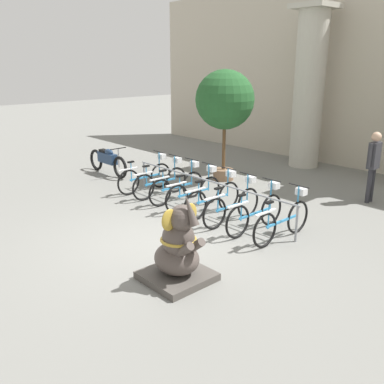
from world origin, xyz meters
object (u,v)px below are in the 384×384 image
Objects in this scene: elephant_statue at (178,251)px; motorcycle at (108,160)px; bicycle_4 at (214,198)px; person_pedestrian at (374,160)px; bicycle_0 at (146,176)px; bicycle_6 at (256,212)px; bicycle_5 at (233,205)px; bicycle_1 at (161,181)px; bicycle_7 at (283,220)px; bicycle_2 at (178,186)px; bicycle_3 at (195,192)px; potted_tree at (225,102)px.

elephant_statue reaches higher than motorcycle.
person_pedestrian reaches higher than bicycle_4.
bicycle_0 is at bearing -141.97° from person_pedestrian.
bicycle_6 is at bearing -100.85° from person_pedestrian.
bicycle_4 and bicycle_5 have the same top height.
bicycle_5 reaches higher than motorcycle.
bicycle_5 is at bearing 114.45° from elephant_statue.
bicycle_1 is 2.61m from bicycle_5.
bicycle_5 is at bearing -177.88° from bicycle_7.
bicycle_2 is 4.13m from elephant_statue.
bicycle_7 is at bearing -0.10° from bicycle_4.
bicycle_3 and bicycle_4 have the same top height.
bicycle_0 is 1.96m from bicycle_3.
bicycle_0 is at bearing 149.37° from elephant_statue.
bicycle_5 is (0.65, -0.05, 0.00)m from bicycle_4.
bicycle_2 is at bearing 1.76° from bicycle_0.
motorcycle is (-2.28, 0.19, 0.05)m from bicycle_0.
bicycle_7 is at bearing 2.12° from bicycle_5.
bicycle_3 is (0.65, -0.02, 0.00)m from bicycle_2.
person_pedestrian reaches higher than bicycle_3.
bicycle_3 is 4.25m from motorcycle.
person_pedestrian is at bearing 79.15° from bicycle_6.
elephant_statue reaches higher than bicycle_1.
potted_tree is at bearing 119.20° from bicycle_3.
motorcycle is 4.11m from potted_tree.
bicycle_0 is 1.14× the size of elephant_statue.
bicycle_0 is 1.00× the size of bicycle_2.
bicycle_2 is (1.31, 0.04, 0.00)m from bicycle_0.
bicycle_5 is 1.00× the size of bicycle_6.
bicycle_0 and bicycle_1 have the same top height.
elephant_statue is at bearing -34.93° from bicycle_1.
person_pedestrian is at bearing 16.26° from potted_tree.
person_pedestrian is at bearing 53.50° from bicycle_3.
bicycle_0 is 1.00× the size of bicycle_6.
bicycle_0 and bicycle_2 have the same top height.
bicycle_5 is (1.31, -0.05, 0.00)m from bicycle_3.
potted_tree is (-3.31, 2.47, 1.91)m from bicycle_6.
bicycle_2 is 1.00× the size of bicycle_6.
bicycle_1 is 1.00× the size of bicycle_3.
potted_tree reaches higher than motorcycle.
motorcycle is at bearing 178.00° from bicycle_4.
bicycle_6 and bicycle_7 have the same top height.
potted_tree is (-1.35, 2.42, 1.91)m from bicycle_3.
bicycle_3 is at bearing 0.58° from bicycle_0.
motorcycle is at bearing 178.54° from bicycle_7.
elephant_statue reaches higher than bicycle_4.
bicycle_6 is 2.66m from elephant_statue.
bicycle_4 and bicycle_7 have the same top height.
bicycle_6 is (3.92, -0.03, 0.00)m from bicycle_0.
motorcycle is (-4.90, 0.17, 0.05)m from bicycle_4.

